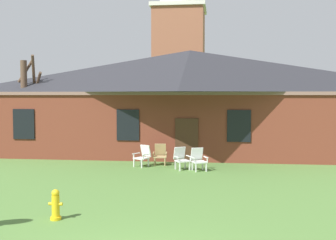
{
  "coord_description": "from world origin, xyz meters",
  "views": [
    {
      "loc": [
        1.7,
        -6.89,
        3.2
      ],
      "look_at": [
        -0.11,
        8.04,
        2.3
      ],
      "focal_mm": 44.78,
      "sensor_mm": 36.0,
      "label": 1
    }
  ],
  "objects": [
    {
      "name": "lawn_chair_middle",
      "position": [
        0.85,
        10.73,
        0.5
      ],
      "size": [
        0.79,
        0.83,
        0.96
      ],
      "color": "white",
      "rests_on": "ground"
    },
    {
      "name": "lawn_chair_left_end",
      "position": [
        0.11,
        10.91,
        0.5
      ],
      "size": [
        0.83,
        0.86,
        0.96
      ],
      "color": "white",
      "rests_on": "ground"
    },
    {
      "name": "dome_tower",
      "position": [
        -2.18,
        34.26,
        7.95
      ],
      "size": [
        5.18,
        5.18,
        17.53
      ],
      "color": "#93563D",
      "rests_on": "ground"
    },
    {
      "name": "lawn_chair_by_porch",
      "position": [
        -1.65,
        11.45,
        0.5
      ],
      "size": [
        0.83,
        0.86,
        0.96
      ],
      "color": "silver",
      "rests_on": "ground"
    },
    {
      "name": "lawn_chair_near_door",
      "position": [
        -0.96,
        11.99,
        0.5
      ],
      "size": [
        0.68,
        0.71,
        0.96
      ],
      "color": "tan",
      "rests_on": "ground"
    },
    {
      "name": "brick_building",
      "position": [
        0.0,
        17.86,
        2.97
      ],
      "size": [
        21.97,
        10.4,
        5.83
      ],
      "color": "brown",
      "rests_on": "ground"
    },
    {
      "name": "bare_tree_beside_building",
      "position": [
        -9.23,
        15.86,
        2.89
      ],
      "size": [
        1.68,
        1.53,
        5.46
      ],
      "color": "brown",
      "rests_on": "ground"
    },
    {
      "name": "fire_hydrant",
      "position": [
        -2.44,
        3.26,
        0.38
      ],
      "size": [
        0.36,
        0.28,
        0.79
      ],
      "color": "gold",
      "rests_on": "ground"
    }
  ]
}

